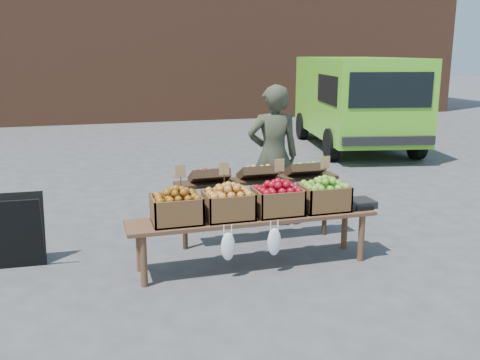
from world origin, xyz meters
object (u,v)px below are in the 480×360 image
object	(u,v)px
delivery_van	(355,104)
vendor	(273,156)
chalkboard_sign	(18,231)
back_table	(258,201)
crate_green_apples	(324,197)
weighing_scale	(358,203)
display_bench	(253,241)
crate_russet_pears	(228,205)
crate_red_apples	(278,201)
crate_golden_apples	(177,210)

from	to	relation	value
delivery_van	vendor	world-z (taller)	delivery_van
delivery_van	chalkboard_sign	size ratio (longest dim) A/B	5.93
back_table	crate_green_apples	bearing A→B (deg)	-53.28
delivery_van	chalkboard_sign	distance (m)	9.06
back_table	weighing_scale	world-z (taller)	back_table
chalkboard_sign	crate_green_apples	world-z (taller)	crate_green_apples
display_bench	crate_russet_pears	distance (m)	0.51
crate_red_apples	crate_green_apples	size ratio (longest dim) A/B	1.00
crate_golden_apples	crate_green_apples	xyz separation A→B (m)	(1.65, 0.00, 0.00)
crate_green_apples	chalkboard_sign	bearing A→B (deg)	168.12
vendor	display_bench	size ratio (longest dim) A/B	0.70
chalkboard_sign	weighing_scale	world-z (taller)	chalkboard_sign
delivery_van	display_bench	bearing A→B (deg)	-114.91
delivery_van	vendor	distance (m)	6.37
delivery_van	crate_green_apples	world-z (taller)	delivery_van
crate_red_apples	display_bench	bearing A→B (deg)	180.00
crate_green_apples	crate_russet_pears	bearing A→B (deg)	180.00
chalkboard_sign	crate_red_apples	world-z (taller)	crate_red_apples
crate_russet_pears	crate_green_apples	distance (m)	1.10
display_bench	crate_green_apples	xyz separation A→B (m)	(0.83, 0.00, 0.42)
delivery_van	chalkboard_sign	xyz separation A→B (m)	(-7.04, -5.67, -0.67)
delivery_van	crate_russet_pears	world-z (taller)	delivery_van
chalkboard_sign	crate_russet_pears	bearing A→B (deg)	-15.12
crate_russet_pears	weighing_scale	xyz separation A→B (m)	(1.52, 0.00, -0.10)
delivery_van	vendor	bearing A→B (deg)	-116.79
vendor	crate_russet_pears	bearing A→B (deg)	61.36
back_table	weighing_scale	xyz separation A→B (m)	(0.96, -0.72, 0.09)
delivery_van	crate_red_apples	world-z (taller)	delivery_van
weighing_scale	crate_golden_apples	bearing A→B (deg)	180.00
chalkboard_sign	crate_russet_pears	size ratio (longest dim) A/B	1.62
chalkboard_sign	crate_golden_apples	bearing A→B (deg)	-20.58
vendor	crate_russet_pears	size ratio (longest dim) A/B	3.75
crate_russet_pears	display_bench	bearing A→B (deg)	0.00
delivery_van	crate_golden_apples	size ratio (longest dim) A/B	9.60
crate_golden_apples	crate_russet_pears	xyz separation A→B (m)	(0.55, 0.00, 0.00)
vendor	chalkboard_sign	xyz separation A→B (m)	(-3.13, -0.63, -0.53)
chalkboard_sign	crate_russet_pears	distance (m)	2.29
crate_golden_apples	crate_red_apples	distance (m)	1.10
vendor	crate_green_apples	xyz separation A→B (m)	(0.13, -1.32, -0.23)
crate_red_apples	chalkboard_sign	bearing A→B (deg)	165.79
chalkboard_sign	delivery_van	bearing A→B (deg)	41.32
chalkboard_sign	weighing_scale	distance (m)	3.75
back_table	crate_russet_pears	distance (m)	0.93
vendor	weighing_scale	bearing A→B (deg)	120.42
display_bench	crate_green_apples	size ratio (longest dim) A/B	5.40
back_table	crate_red_apples	bearing A→B (deg)	-91.03
display_bench	crate_golden_apples	size ratio (longest dim) A/B	5.40
weighing_scale	vendor	bearing A→B (deg)	112.62
vendor	chalkboard_sign	bearing A→B (deg)	19.23
back_table	crate_red_apples	world-z (taller)	back_table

